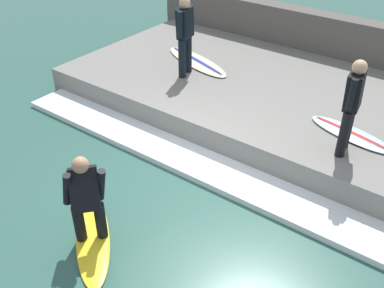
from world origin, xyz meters
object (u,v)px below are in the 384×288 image
Objects in this scene: surfer_riding at (86,196)px; surfer_waiting_far at (185,33)px; surfboard_riding at (93,238)px; surfboard_waiting_far at (197,61)px; surfer_waiting_near at (352,103)px; surfboard_waiting_near at (351,134)px.

surfer_riding is 0.83× the size of surfer_waiting_far.
surfboard_waiting_far is (5.00, 1.82, 0.54)m from surfboard_riding.
surfer_waiting_far reaches higher than surfer_waiting_near.
surfboard_waiting_near is at bearing 4.27° from surfer_waiting_near.
surfer_riding is 0.83× the size of surfboard_waiting_near.
surfer_waiting_near reaches higher than surfboard_riding.
surfboard_riding is 4.65m from surfboard_waiting_near.
surfboard_waiting_far reaches higher than surfboard_riding.
surfer_riding is 4.70m from surfer_waiting_far.
surfer_waiting_far reaches higher than surfboard_riding.
surfer_riding is at bearing -160.03° from surfboard_waiting_far.
surfer_waiting_far is (0.83, 3.88, 0.04)m from surfer_waiting_near.
surfer_waiting_far reaches higher than surfer_riding.
surfboard_waiting_near is 1.00× the size of surfer_waiting_far.
surfer_riding reaches higher than surfboard_riding.
surfer_waiting_far is (4.35, 1.65, 0.65)m from surfer_riding.
surfer_waiting_far is at bearing 20.82° from surfboard_riding.
surfer_waiting_near is (3.51, -2.23, 1.41)m from surfboard_riding.
surfer_waiting_near is 0.74× the size of surfboard_waiting_far.
surfboard_riding is at bearing -159.18° from surfer_waiting_far.
surfboard_waiting_far is at bearing 69.83° from surfer_waiting_near.
surfboard_waiting_near is at bearing -28.25° from surfboard_riding.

